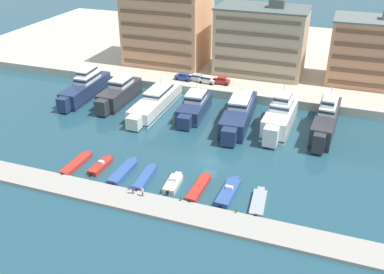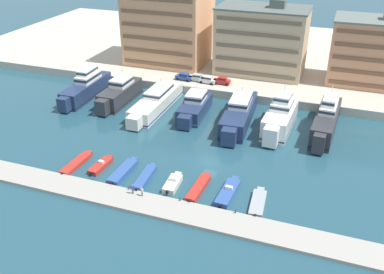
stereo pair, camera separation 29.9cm
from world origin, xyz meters
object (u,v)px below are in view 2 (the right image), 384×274
yacht_charcoal_left (120,93)px  yacht_navy_center (239,114)px  yacht_navy_far_left (86,87)px  pedestrian_mid_deck (132,188)px  yacht_navy_center_left (194,107)px  motorboat_blue_center_left (145,178)px  car_silver_left (197,77)px  motorboat_blue_mid_right (228,192)px  motorboat_cream_center (173,183)px  car_red_center_left (222,80)px  motorboat_red_far_left (76,163)px  motorboat_blue_mid_left (123,171)px  motorboat_grey_right (258,202)px  yacht_ivory_mid_left (156,102)px  yacht_white_center_right (280,117)px  car_white_mid_left (208,79)px  pedestrian_near_edge (142,191)px  car_blue_far_left (184,76)px  motorboat_red_center_right (199,188)px  yacht_charcoal_mid_right (326,120)px  motorboat_red_left (101,165)px

yacht_charcoal_left → yacht_navy_center: (28.41, -1.17, -0.13)m
yacht_navy_far_left → pedestrian_mid_deck: size_ratio=11.91×
pedestrian_mid_deck → yacht_navy_center_left: bearing=91.8°
yacht_navy_center_left → motorboat_blue_center_left: 26.55m
car_silver_left → pedestrian_mid_deck: bearing=-83.1°
yacht_navy_far_left → motorboat_blue_mid_right: bearing=-32.2°
motorboat_cream_center → car_red_center_left: 41.64m
motorboat_red_far_left → motorboat_blue_mid_left: 9.06m
yacht_navy_far_left → pedestrian_mid_deck: 42.96m
motorboat_blue_mid_right → motorboat_grey_right: 5.05m
yacht_ivory_mid_left → motorboat_red_far_left: 26.75m
yacht_white_center_right → car_red_center_left: bearing=136.9°
car_white_mid_left → pedestrian_near_edge: 45.81m
car_silver_left → car_red_center_left: (6.38, 0.08, 0.00)m
yacht_charcoal_left → car_red_center_left: bearing=35.2°
car_blue_far_left → yacht_navy_center: bearing=-39.9°
motorboat_blue_mid_right → motorboat_blue_mid_left: bearing=-179.0°
motorboat_blue_mid_left → car_white_mid_left: bearing=87.4°
yacht_navy_center → pedestrian_mid_deck: size_ratio=13.03×
motorboat_cream_center → car_white_mid_left: (-7.40, 40.76, 2.48)m
motorboat_red_center_right → pedestrian_mid_deck: (-9.07, -5.02, 1.07)m
yacht_charcoal_mid_right → motorboat_blue_mid_left: size_ratio=2.42×
yacht_charcoal_left → motorboat_red_center_right: 39.25m
motorboat_blue_mid_left → motorboat_blue_mid_right: bearing=1.0°
motorboat_blue_mid_right → pedestrian_mid_deck: 14.91m
motorboat_blue_center_left → motorboat_blue_mid_right: bearing=3.3°
yacht_ivory_mid_left → car_blue_far_left: (1.23, 14.19, 1.19)m
motorboat_red_left → motorboat_blue_mid_left: (4.61, -0.41, 0.04)m
yacht_ivory_mid_left → yacht_charcoal_mid_right: bearing=2.3°
yacht_ivory_mid_left → motorboat_blue_mid_left: (5.66, -26.20, -1.31)m
motorboat_blue_mid_left → yacht_charcoal_mid_right: bearing=42.0°
car_red_center_left → pedestrian_mid_deck: size_ratio=2.46×
yacht_navy_far_left → motorboat_cream_center: size_ratio=3.32×
motorboat_grey_right → yacht_navy_far_left: bearing=149.8°
motorboat_blue_mid_left → car_red_center_left: car_red_center_left is taller
motorboat_blue_mid_left → motorboat_grey_right: bearing=-1.5°
motorboat_red_center_right → car_blue_far_left: (-17.97, 40.62, 2.51)m
yacht_ivory_mid_left → pedestrian_near_edge: 33.60m
yacht_charcoal_mid_right → motorboat_blue_mid_right: bearing=-114.5°
motorboat_red_center_right → car_white_mid_left: bearing=106.1°
yacht_ivory_mid_left → motorboat_blue_center_left: size_ratio=2.85×
motorboat_red_far_left → motorboat_red_left: bearing=9.0°
motorboat_cream_center → car_silver_left: bearing=104.1°
yacht_charcoal_left → motorboat_red_far_left: 27.67m
motorboat_grey_right → car_white_mid_left: 46.25m
motorboat_blue_center_left → car_silver_left: (-5.43, 41.33, 2.48)m
motorboat_red_far_left → car_silver_left: bearing=79.1°
yacht_navy_center → car_red_center_left: size_ratio=5.29×
motorboat_blue_center_left → car_silver_left: 41.76m
car_white_mid_left → car_red_center_left: 3.47m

